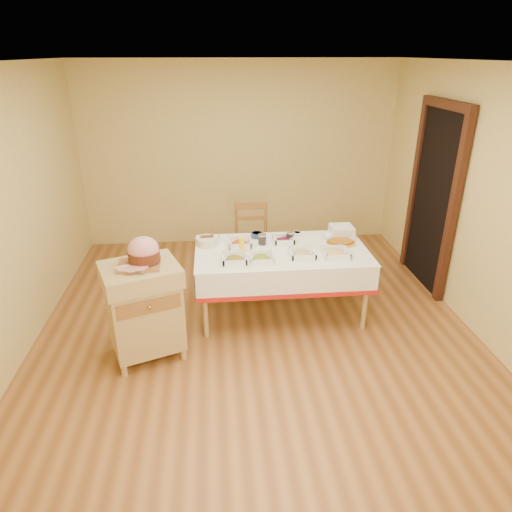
{
  "coord_description": "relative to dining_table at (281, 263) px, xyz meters",
  "views": [
    {
      "loc": [
        -0.39,
        -4.08,
        2.68
      ],
      "look_at": [
        0.02,
        0.2,
        0.74
      ],
      "focal_mm": 32.0,
      "sensor_mm": 36.0,
      "label": 1
    }
  ],
  "objects": [
    {
      "name": "room_shell",
      "position": [
        -0.3,
        -0.3,
        0.7
      ],
      "size": [
        5.0,
        5.0,
        5.0
      ],
      "color": "#995F2F",
      "rests_on": "ground"
    },
    {
      "name": "doorway",
      "position": [
        1.9,
        0.6,
        0.51
      ],
      "size": [
        0.09,
        1.1,
        2.2
      ],
      "color": "black",
      "rests_on": "ground"
    },
    {
      "name": "serving_dish_d",
      "position": [
        0.53,
        -0.22,
        0.19
      ],
      "size": [
        0.27,
        0.27,
        0.1
      ],
      "color": "white",
      "rests_on": "dining_table"
    },
    {
      "name": "small_bowl_left",
      "position": [
        -0.68,
        0.3,
        0.19
      ],
      "size": [
        0.12,
        0.12,
        0.05
      ],
      "color": "white",
      "rests_on": "dining_table"
    },
    {
      "name": "preserve_jar_left",
      "position": [
        -0.19,
        0.16,
        0.21
      ],
      "size": [
        0.09,
        0.09,
        0.12
      ],
      "color": "silver",
      "rests_on": "dining_table"
    },
    {
      "name": "bread_basket",
      "position": [
        -0.78,
        0.2,
        0.21
      ],
      "size": [
        0.24,
        0.24,
        0.1
      ],
      "color": "silver",
      "rests_on": "dining_table"
    },
    {
      "name": "serving_dish_a",
      "position": [
        -0.51,
        -0.28,
        0.2
      ],
      "size": [
        0.24,
        0.24,
        0.11
      ],
      "color": "white",
      "rests_on": "dining_table"
    },
    {
      "name": "dining_table",
      "position": [
        0.0,
        0.0,
        0.0
      ],
      "size": [
        1.82,
        1.02,
        0.76
      ],
      "color": "tan",
      "rests_on": "ground"
    },
    {
      "name": "preserve_jar_right",
      "position": [
        0.12,
        0.2,
        0.22
      ],
      "size": [
        0.1,
        0.1,
        0.12
      ],
      "color": "silver",
      "rests_on": "dining_table"
    },
    {
      "name": "small_bowl_mid",
      "position": [
        -0.23,
        0.37,
        0.19
      ],
      "size": [
        0.13,
        0.13,
        0.06
      ],
      "color": "navy",
      "rests_on": "dining_table"
    },
    {
      "name": "dining_chair",
      "position": [
        -0.24,
        0.89,
        -0.1
      ],
      "size": [
        0.45,
        0.43,
        0.97
      ],
      "color": "olive",
      "rests_on": "ground"
    },
    {
      "name": "mustard_bottle",
      "position": [
        -0.42,
        0.0,
        0.24
      ],
      "size": [
        0.06,
        0.06,
        0.18
      ],
      "color": "yellow",
      "rests_on": "dining_table"
    },
    {
      "name": "small_bowl_right",
      "position": [
        0.23,
        0.36,
        0.19
      ],
      "size": [
        0.1,
        0.1,
        0.05
      ],
      "color": "white",
      "rests_on": "dining_table"
    },
    {
      "name": "butcher_cart",
      "position": [
        -1.37,
        -0.66,
        -0.06
      ],
      "size": [
        0.82,
        0.75,
        0.94
      ],
      "color": "tan",
      "rests_on": "ground"
    },
    {
      "name": "serving_dish_c",
      "position": [
        0.18,
        -0.21,
        0.19
      ],
      "size": [
        0.25,
        0.25,
        0.1
      ],
      "color": "white",
      "rests_on": "dining_table"
    },
    {
      "name": "ham_on_board",
      "position": [
        -1.33,
        -0.63,
        0.46
      ],
      "size": [
        0.39,
        0.37,
        0.26
      ],
      "color": "olive",
      "rests_on": "butcher_cart"
    },
    {
      "name": "brass_platter",
      "position": [
        0.66,
        0.09,
        0.18
      ],
      "size": [
        0.32,
        0.23,
        0.04
      ],
      "color": "gold",
      "rests_on": "dining_table"
    },
    {
      "name": "plate_stack",
      "position": [
        0.73,
        0.31,
        0.22
      ],
      "size": [
        0.25,
        0.25,
        0.12
      ],
      "color": "white",
      "rests_on": "dining_table"
    },
    {
      "name": "bowl_white_imported",
      "position": [
        0.01,
        0.33,
        0.18
      ],
      "size": [
        0.18,
        0.18,
        0.04
      ],
      "primitive_type": "imported",
      "rotation": [
        0.0,
        0.0,
        0.23
      ],
      "color": "white",
      "rests_on": "dining_table"
    },
    {
      "name": "bowl_small_imported",
      "position": [
        0.58,
        0.27,
        0.19
      ],
      "size": [
        0.16,
        0.16,
        0.05
      ],
      "primitive_type": "imported",
      "rotation": [
        0.0,
        0.0,
        0.08
      ],
      "color": "white",
      "rests_on": "dining_table"
    },
    {
      "name": "serving_dish_e",
      "position": [
        -0.43,
        0.11,
        0.2
      ],
      "size": [
        0.25,
        0.24,
        0.12
      ],
      "color": "white",
      "rests_on": "dining_table"
    },
    {
      "name": "serving_dish_b",
      "position": [
        -0.24,
        -0.27,
        0.19
      ],
      "size": [
        0.23,
        0.23,
        0.09
      ],
      "color": "white",
      "rests_on": "dining_table"
    },
    {
      "name": "serving_dish_f",
      "position": [
        0.05,
        0.18,
        0.19
      ],
      "size": [
        0.22,
        0.21,
        0.1
      ],
      "color": "white",
      "rests_on": "dining_table"
    }
  ]
}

